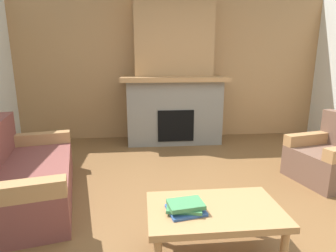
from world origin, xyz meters
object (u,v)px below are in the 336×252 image
(couch, at_px, (24,176))
(coffee_table, at_px, (214,214))
(fireplace, at_px, (174,80))
(armchair, at_px, (330,158))

(couch, height_order, coffee_table, couch)
(fireplace, height_order, couch, fireplace)
(armchair, relative_size, coffee_table, 0.91)
(fireplace, relative_size, coffee_table, 2.70)
(couch, height_order, armchair, same)
(fireplace, relative_size, couch, 1.39)
(couch, distance_m, coffee_table, 2.12)
(fireplace, bearing_deg, armchair, -48.24)
(fireplace, bearing_deg, couch, -131.03)
(armchair, distance_m, coffee_table, 2.24)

